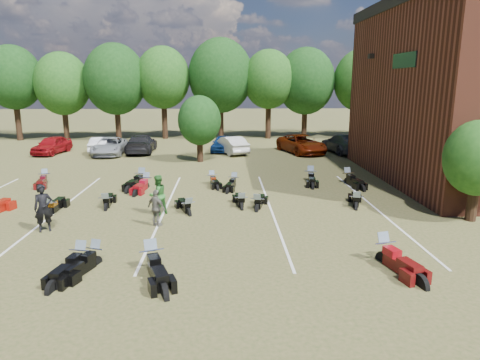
{
  "coord_description": "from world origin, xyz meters",
  "views": [
    {
      "loc": [
        -0.19,
        -16.35,
        5.9
      ],
      "look_at": [
        0.57,
        4.0,
        1.2
      ],
      "focal_mm": 32.0,
      "sensor_mm": 36.0,
      "label": 1
    }
  ],
  "objects_px": {
    "person_grey": "(156,208)",
    "motorcycle_14": "(45,184)",
    "car_0": "(52,145)",
    "motorcycle_3": "(81,268)",
    "person_green": "(158,195)",
    "person_black": "(43,208)",
    "car_4": "(223,143)"
  },
  "relations": [
    {
      "from": "person_grey",
      "to": "motorcycle_14",
      "type": "distance_m",
      "value": 11.13
    },
    {
      "from": "car_0",
      "to": "motorcycle_3",
      "type": "xyz_separation_m",
      "value": [
        9.68,
        -22.88,
        -0.73
      ]
    },
    {
      "from": "person_grey",
      "to": "motorcycle_3",
      "type": "height_order",
      "value": "person_grey"
    },
    {
      "from": "person_green",
      "to": "car_0",
      "type": "bearing_deg",
      "value": -99.64
    },
    {
      "from": "car_0",
      "to": "motorcycle_3",
      "type": "distance_m",
      "value": 24.85
    },
    {
      "from": "person_green",
      "to": "motorcycle_14",
      "type": "height_order",
      "value": "person_green"
    },
    {
      "from": "car_0",
      "to": "motorcycle_14",
      "type": "bearing_deg",
      "value": -61.77
    },
    {
      "from": "person_black",
      "to": "person_grey",
      "type": "distance_m",
      "value": 4.44
    },
    {
      "from": "car_4",
      "to": "motorcycle_3",
      "type": "relative_size",
      "value": 1.79
    },
    {
      "from": "motorcycle_3",
      "to": "person_black",
      "type": "bearing_deg",
      "value": 136.42
    },
    {
      "from": "person_black",
      "to": "motorcycle_14",
      "type": "bearing_deg",
      "value": 87.55
    },
    {
      "from": "motorcycle_3",
      "to": "person_grey",
      "type": "bearing_deg",
      "value": 76.37
    },
    {
      "from": "person_black",
      "to": "motorcycle_3",
      "type": "distance_m",
      "value": 4.51
    },
    {
      "from": "car_0",
      "to": "person_green",
      "type": "distance_m",
      "value": 20.63
    },
    {
      "from": "person_green",
      "to": "motorcycle_3",
      "type": "relative_size",
      "value": 0.82
    },
    {
      "from": "person_grey",
      "to": "motorcycle_14",
      "type": "height_order",
      "value": "person_grey"
    },
    {
      "from": "car_0",
      "to": "motorcycle_3",
      "type": "relative_size",
      "value": 1.93
    },
    {
      "from": "car_4",
      "to": "person_green",
      "type": "height_order",
      "value": "person_green"
    },
    {
      "from": "person_green",
      "to": "person_grey",
      "type": "relative_size",
      "value": 1.17
    },
    {
      "from": "person_black",
      "to": "car_4",
      "type": "bearing_deg",
      "value": 46.04
    },
    {
      "from": "car_4",
      "to": "person_grey",
      "type": "relative_size",
      "value": 2.56
    },
    {
      "from": "car_0",
      "to": "car_4",
      "type": "xyz_separation_m",
      "value": [
        14.27,
        0.79,
        -0.05
      ]
    },
    {
      "from": "car_0",
      "to": "person_grey",
      "type": "height_order",
      "value": "person_grey"
    },
    {
      "from": "car_4",
      "to": "motorcycle_3",
      "type": "height_order",
      "value": "car_4"
    },
    {
      "from": "person_black",
      "to": "person_green",
      "type": "relative_size",
      "value": 1.05
    },
    {
      "from": "person_grey",
      "to": "motorcycle_14",
      "type": "bearing_deg",
      "value": -9.33
    },
    {
      "from": "person_green",
      "to": "person_grey",
      "type": "distance_m",
      "value": 1.62
    },
    {
      "from": "motorcycle_14",
      "to": "car_4",
      "type": "bearing_deg",
      "value": 36.49
    },
    {
      "from": "motorcycle_3",
      "to": "motorcycle_14",
      "type": "bearing_deg",
      "value": 127.32
    },
    {
      "from": "car_4",
      "to": "person_grey",
      "type": "xyz_separation_m",
      "value": [
        -2.73,
        -19.62,
        0.1
      ]
    },
    {
      "from": "person_black",
      "to": "person_green",
      "type": "xyz_separation_m",
      "value": [
        4.23,
        2.07,
        -0.05
      ]
    },
    {
      "from": "car_0",
      "to": "motorcycle_14",
      "type": "height_order",
      "value": "car_0"
    }
  ]
}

